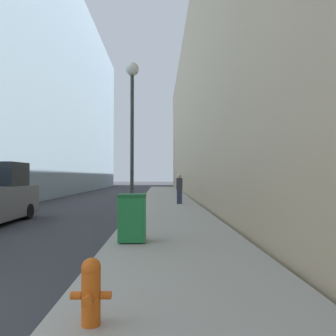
% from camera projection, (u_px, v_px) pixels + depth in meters
% --- Properties ---
extents(sidewalk_right, '(3.64, 60.00, 0.13)m').
position_uv_depth(sidewalk_right, '(167.00, 203.00, 21.13)').
color(sidewalk_right, '#9E998E').
rests_on(sidewalk_right, ground).
extents(building_right_stone, '(12.00, 60.00, 16.20)m').
position_uv_depth(building_right_stone, '(253.00, 106.00, 29.52)').
color(building_right_stone, tan).
rests_on(building_right_stone, ground).
extents(fire_hydrant, '(0.45, 0.34, 0.75)m').
position_uv_depth(fire_hydrant, '(91.00, 290.00, 3.67)').
color(fire_hydrant, '#D15614').
rests_on(fire_hydrant, sidewalk_right).
extents(trash_bin, '(0.69, 0.67, 1.21)m').
position_uv_depth(trash_bin, '(132.00, 217.00, 8.30)').
color(trash_bin, '#1E7538').
rests_on(trash_bin, sidewalk_right).
extents(lamppost, '(0.48, 0.48, 5.73)m').
position_uv_depth(lamppost, '(132.00, 111.00, 11.64)').
color(lamppost, '#2D332D').
rests_on(lamppost, sidewalk_right).
extents(pedestrian_on_sidewalk, '(0.36, 0.23, 1.77)m').
position_uv_depth(pedestrian_on_sidewalk, '(179.00, 189.00, 19.60)').
color(pedestrian_on_sidewalk, '#2D3347').
rests_on(pedestrian_on_sidewalk, sidewalk_right).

